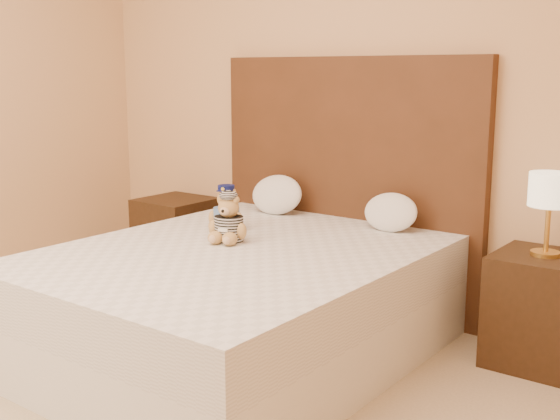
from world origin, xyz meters
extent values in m
cube|color=tan|center=(0.00, 2.25, 1.35)|extent=(4.00, 0.04, 2.70)
cube|color=white|center=(0.00, 1.20, 0.15)|extent=(1.60, 2.00, 0.30)
cube|color=silver|center=(0.00, 1.20, 0.43)|extent=(1.60, 2.00, 0.25)
cube|color=#4B2916|center=(0.00, 2.21, 0.75)|extent=(1.75, 0.08, 1.50)
cube|color=#341F10|center=(-1.25, 2.00, 0.28)|extent=(0.45, 0.45, 0.55)
cube|color=#341F10|center=(1.25, 2.00, 0.28)|extent=(0.45, 0.45, 0.55)
cylinder|color=gold|center=(1.25, 2.00, 0.56)|extent=(0.14, 0.14, 0.02)
cylinder|color=gold|center=(1.25, 2.00, 0.69)|extent=(0.02, 0.02, 0.26)
cylinder|color=#F8EEC2|center=(1.25, 2.00, 0.87)|extent=(0.20, 0.20, 0.16)
ellipsoid|color=white|center=(-0.39, 2.03, 0.68)|extent=(0.36, 0.23, 0.26)
ellipsoid|color=white|center=(0.40, 2.03, 0.66)|extent=(0.32, 0.21, 0.23)
camera|label=1|loc=(2.19, -1.35, 1.42)|focal=45.00mm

